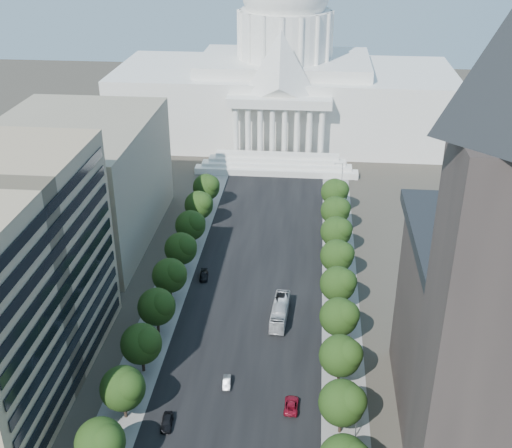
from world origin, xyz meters
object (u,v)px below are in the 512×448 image
(car_red, at_px, (291,405))
(car_dark_a, at_px, (167,422))
(car_dark_b, at_px, (204,276))
(city_bus, at_px, (280,312))
(car_silver, at_px, (227,382))

(car_red, bearing_deg, car_dark_a, 17.60)
(car_dark_b, relative_size, city_bus, 0.37)
(car_dark_a, height_order, city_bus, city_bus)
(car_dark_a, distance_m, car_silver, 13.85)
(car_red, xyz_separation_m, car_dark_b, (-22.16, 40.85, -0.03))
(city_bus, bearing_deg, car_silver, -108.00)
(car_red, bearing_deg, car_dark_b, -60.36)
(car_dark_b, bearing_deg, car_red, -68.06)
(car_dark_b, bearing_deg, car_dark_a, -94.39)
(car_silver, bearing_deg, city_bus, 64.51)
(city_bus, bearing_deg, car_red, -79.23)
(car_dark_a, xyz_separation_m, city_bus, (16.78, 32.39, 1.01))
(car_dark_a, distance_m, car_dark_b, 46.91)
(car_red, distance_m, city_bus, 26.64)
(car_silver, height_order, city_bus, city_bus)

